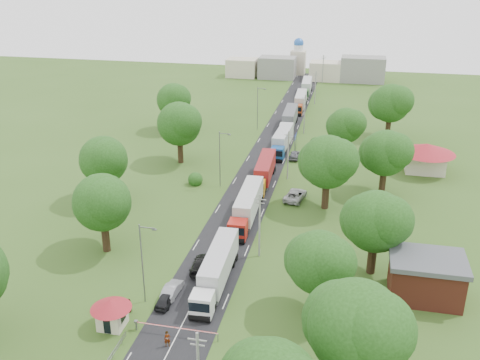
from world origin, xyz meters
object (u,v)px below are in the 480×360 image
(guard_booth, at_px, (111,310))
(car_lane_mid, at_px, (172,290))
(info_sign, at_px, (295,140))
(car_lane_front, at_px, (165,299))
(boom_barrier, at_px, (164,327))
(truck_0, at_px, (217,269))
(pedestrian_near, at_px, (167,339))

(guard_booth, xyz_separation_m, car_lane_mid, (4.31, 7.00, -1.45))
(info_sign, distance_m, car_lane_front, 55.66)
(car_lane_front, distance_m, car_lane_mid, 2.00)
(car_lane_front, bearing_deg, boom_barrier, 109.23)
(boom_barrier, bearing_deg, info_sign, 83.76)
(info_sign, relative_size, truck_0, 0.27)
(guard_booth, bearing_deg, info_sign, 78.32)
(info_sign, xyz_separation_m, pedestrian_near, (-5.54, -61.82, -2.11))
(boom_barrier, xyz_separation_m, car_lane_front, (-1.64, 5.00, -0.23))
(truck_0, distance_m, car_lane_mid, 5.85)
(pedestrian_near, bearing_deg, car_lane_mid, 85.25)
(info_sign, distance_m, pedestrian_near, 62.10)
(info_sign, relative_size, car_lane_mid, 0.95)
(pedestrian_near, bearing_deg, info_sign, 64.00)
(guard_booth, bearing_deg, boom_barrier, 0.01)
(info_sign, bearing_deg, boom_barrier, -96.24)
(guard_booth, xyz_separation_m, truck_0, (8.93, 10.26, 0.04))
(info_sign, relative_size, pedestrian_near, 2.29)
(truck_0, height_order, car_lane_front, truck_0)
(guard_booth, bearing_deg, truck_0, 48.95)
(car_lane_mid, distance_m, pedestrian_near, 9.18)
(truck_0, height_order, car_lane_mid, truck_0)
(info_sign, height_order, car_lane_mid, info_sign)
(info_sign, xyz_separation_m, car_lane_mid, (-8.09, -53.00, -2.29))
(info_sign, distance_m, car_lane_mid, 53.66)
(boom_barrier, height_order, car_lane_front, car_lane_front)
(car_lane_front, xyz_separation_m, pedestrian_near, (2.66, -6.82, 0.23))
(car_lane_front, xyz_separation_m, car_lane_mid, (0.11, 2.00, 0.05))
(car_lane_front, distance_m, pedestrian_near, 7.32)
(info_sign, bearing_deg, car_lane_front, -98.48)
(boom_barrier, distance_m, truck_0, 10.79)
(guard_booth, height_order, info_sign, info_sign)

